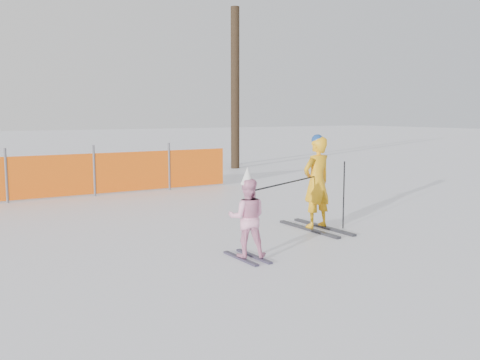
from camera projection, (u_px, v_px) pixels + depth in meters
ground at (258, 250)px, 7.93m from camera, size 120.00×120.00×0.00m
adult at (317, 183)px, 9.28m from camera, size 0.61×1.57×1.67m
child at (247, 217)px, 7.42m from camera, size 0.67×0.84×1.29m
ski_poles at (309, 188)px, 8.71m from camera, size 2.41×0.89×1.19m
tree_trunks at (235, 94)px, 20.03m from camera, size 1.05×1.53×5.81m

